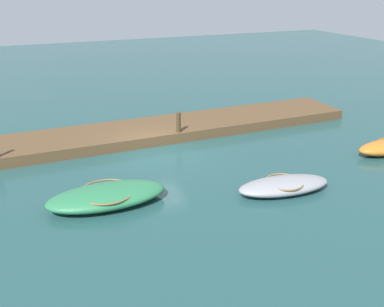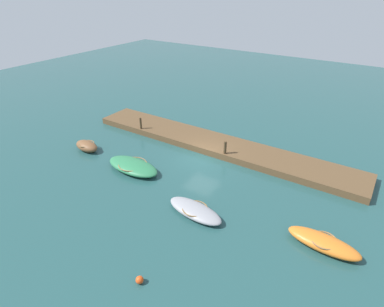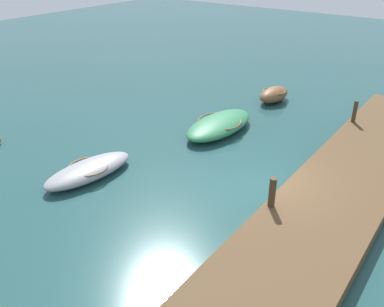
{
  "view_description": "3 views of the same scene",
  "coord_description": "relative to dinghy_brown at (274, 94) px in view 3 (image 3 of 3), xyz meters",
  "views": [
    {
      "loc": [
        6.28,
        19.06,
        7.99
      ],
      "look_at": [
        -0.55,
        3.15,
        0.99
      ],
      "focal_mm": 40.7,
      "sensor_mm": 36.0,
      "label": 1
    },
    {
      "loc": [
        -11.63,
        19.25,
        12.78
      ],
      "look_at": [
        -0.04,
        1.57,
        1.22
      ],
      "focal_mm": 30.0,
      "sensor_mm": 36.0,
      "label": 2
    },
    {
      "loc": [
        -12.18,
        -5.48,
        8.4
      ],
      "look_at": [
        -0.8,
        2.88,
        1.02
      ],
      "focal_mm": 38.36,
      "sensor_mm": 36.0,
      "label": 3
    }
  ],
  "objects": [
    {
      "name": "dinghy_brown",
      "position": [
        0.0,
        0.0,
        0.0
      ],
      "size": [
        2.43,
        1.4,
        0.83
      ],
      "rotation": [
        0.0,
        0.0,
        -0.08
      ],
      "color": "brown",
      "rests_on": "ground_plane"
    },
    {
      "name": "motorboat_green",
      "position": [
        -5.42,
        0.26,
        -0.07
      ],
      "size": [
        4.57,
        2.21,
        0.7
      ],
      "rotation": [
        0.0,
        0.0,
        -0.03
      ],
      "color": "#2D7A4C",
      "rests_on": "ground_plane"
    },
    {
      "name": "rowboat_grey",
      "position": [
        -12.15,
        2.05,
        -0.12
      ],
      "size": [
        4.0,
        1.95,
        0.59
      ],
      "rotation": [
        0.0,
        0.0,
        -0.12
      ],
      "color": "#939399",
      "rests_on": "ground_plane"
    },
    {
      "name": "mooring_post_mid_west",
      "position": [
        -1.64,
        -5.02,
        0.65
      ],
      "size": [
        0.2,
        0.2,
        1.07
      ],
      "primitive_type": "cylinder",
      "color": "#47331E",
      "rests_on": "dock_platform"
    },
    {
      "name": "dock_platform",
      "position": [
        -8.89,
        -6.49,
        -0.16
      ],
      "size": [
        24.25,
        3.44,
        0.54
      ],
      "primitive_type": "cube",
      "color": "brown",
      "rests_on": "ground_plane"
    },
    {
      "name": "ground_plane",
      "position": [
        -8.89,
        -4.1,
        -0.43
      ],
      "size": [
        84.0,
        84.0,
        0.0
      ],
      "primitive_type": "plane",
      "color": "#234C4C"
    },
    {
      "name": "mooring_post_west",
      "position": [
        -10.42,
        -5.02,
        0.64
      ],
      "size": [
        0.23,
        0.23,
        1.06
      ],
      "primitive_type": "cylinder",
      "color": "#47331E",
      "rests_on": "dock_platform"
    }
  ]
}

